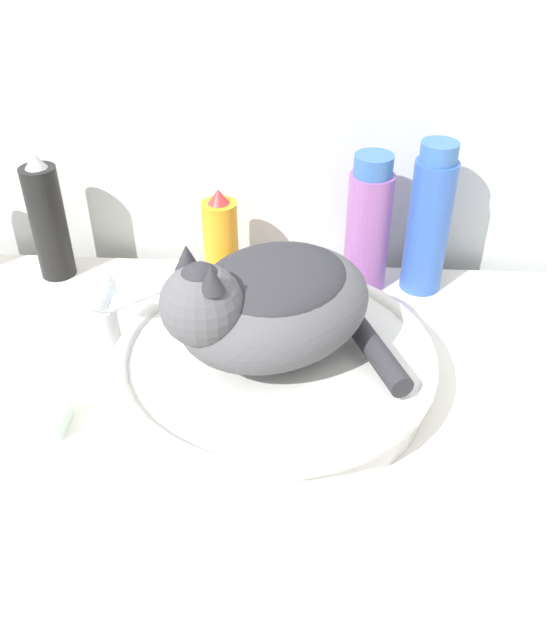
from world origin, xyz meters
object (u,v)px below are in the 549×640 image
(faucet, at_px, (108,306))
(spray_bottle_trigger, at_px, (221,240))
(mouthwash_bottle, at_px, (368,226))
(shampoo_bottle_tall, at_px, (429,221))
(hairspray_can_black, at_px, (48,221))
(cat, at_px, (269,302))
(cream_tube, at_px, (520,506))
(soap_bar, at_px, (34,419))

(faucet, bearing_deg, spray_bottle_trigger, 69.38)
(faucet, distance_m, mouthwash_bottle, 0.39)
(shampoo_bottle_tall, xyz_separation_m, spray_bottle_trigger, (-0.31, 0.00, -0.04))
(hairspray_can_black, bearing_deg, spray_bottle_trigger, 0.00)
(faucet, height_order, shampoo_bottle_tall, shampoo_bottle_tall)
(shampoo_bottle_tall, height_order, hairspray_can_black, shampoo_bottle_tall)
(faucet, bearing_deg, cat, -2.30)
(faucet, height_order, cream_tube, faucet)
(cat, distance_m, mouthwash_bottle, 0.28)
(hairspray_can_black, height_order, soap_bar, hairspray_can_black)
(cat, distance_m, shampoo_bottle_tall, 0.33)
(cat, relative_size, mouthwash_bottle, 1.49)
(cream_tube, bearing_deg, soap_bar, 170.19)
(shampoo_bottle_tall, bearing_deg, cream_tube, -82.77)
(shampoo_bottle_tall, bearing_deg, cat, -131.38)
(cat, relative_size, spray_bottle_trigger, 2.05)
(cat, bearing_deg, hairspray_can_black, -73.85)
(cat, bearing_deg, soap_bar, -20.41)
(cat, height_order, soap_bar, cat)
(faucet, relative_size, mouthwash_bottle, 0.72)
(hairspray_can_black, bearing_deg, cream_tube, -34.60)
(cat, bearing_deg, faucet, -52.51)
(hairspray_can_black, bearing_deg, mouthwash_bottle, -0.00)
(cream_tube, xyz_separation_m, soap_bar, (-0.54, 0.09, -0.00))
(faucet, bearing_deg, soap_bar, -101.58)
(cat, distance_m, hairspray_can_black, 0.43)
(faucet, xyz_separation_m, hairspray_can_black, (-0.14, 0.20, 0.02))
(shampoo_bottle_tall, xyz_separation_m, mouthwash_bottle, (-0.09, 0.00, -0.01))
(shampoo_bottle_tall, height_order, cream_tube, shampoo_bottle_tall)
(faucet, distance_m, shampoo_bottle_tall, 0.47)
(mouthwash_bottle, bearing_deg, faucet, -150.21)
(faucet, height_order, spray_bottle_trigger, spray_bottle_trigger)
(cream_tube, bearing_deg, spray_bottle_trigger, 130.03)
(cat, relative_size, soap_bar, 4.11)
(cat, height_order, cream_tube, cat)
(shampoo_bottle_tall, distance_m, cream_tube, 0.45)
(faucet, relative_size, cream_tube, 1.18)
(shampoo_bottle_tall, xyz_separation_m, soap_bar, (-0.49, -0.34, -0.10))
(cat, height_order, hairspray_can_black, cat)
(faucet, relative_size, spray_bottle_trigger, 0.99)
(spray_bottle_trigger, distance_m, soap_bar, 0.39)
(hairspray_can_black, xyz_separation_m, mouthwash_bottle, (0.48, -0.00, 0.01))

